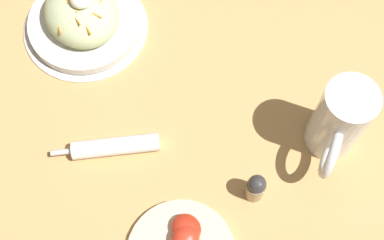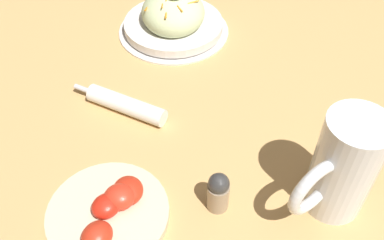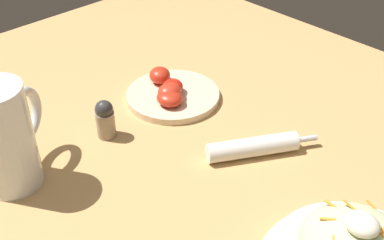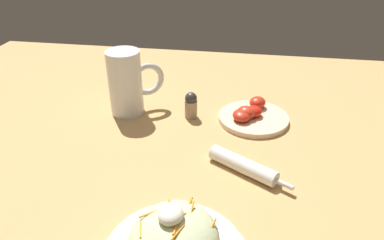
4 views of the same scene
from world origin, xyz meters
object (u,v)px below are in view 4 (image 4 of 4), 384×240
object	(u,v)px
beer_mug	(127,85)
napkin_roll	(244,165)
salt_shaker	(191,105)
tomato_plate	(252,116)

from	to	relation	value
beer_mug	napkin_roll	xyz separation A→B (m)	(0.21, 0.30, -0.06)
napkin_roll	salt_shaker	xyz separation A→B (m)	(-0.20, -0.14, 0.02)
tomato_plate	salt_shaker	world-z (taller)	salt_shaker
tomato_plate	salt_shaker	size ratio (longest dim) A/B	2.52
beer_mug	napkin_roll	world-z (taller)	beer_mug
napkin_roll	salt_shaker	distance (m)	0.25
beer_mug	napkin_roll	bearing A→B (deg)	55.58
napkin_roll	tomato_plate	world-z (taller)	tomato_plate
tomato_plate	beer_mug	bearing A→B (deg)	-89.28
beer_mug	tomato_plate	xyz separation A→B (m)	(-0.00, 0.32, -0.06)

